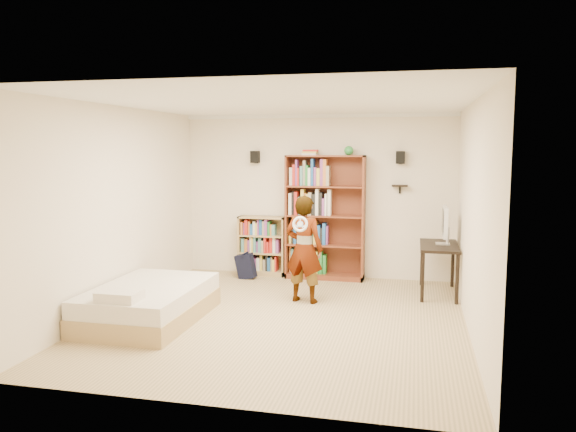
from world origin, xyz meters
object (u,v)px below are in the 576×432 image
tall_bookshelf (325,218)px  low_bookshelf (262,246)px  person (304,249)px  computer_desk (438,269)px  daybed (149,299)px

tall_bookshelf → low_bookshelf: (-1.08, 0.04, -0.52)m
tall_bookshelf → person: 1.51m
low_bookshelf → person: person is taller
low_bookshelf → person: 1.85m
tall_bookshelf → person: tall_bookshelf is taller
computer_desk → person: person is taller
computer_desk → person: bearing=-155.3°
person → low_bookshelf: bearing=-43.8°
low_bookshelf → person: (1.02, -1.52, 0.25)m
low_bookshelf → tall_bookshelf: bearing=-2.0°
tall_bookshelf → daybed: 3.36m
person → daybed: bearing=48.4°
tall_bookshelf → daybed: bearing=-123.0°
low_bookshelf → computer_desk: low_bookshelf is taller
tall_bookshelf → computer_desk: (1.79, -0.63, -0.64)m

